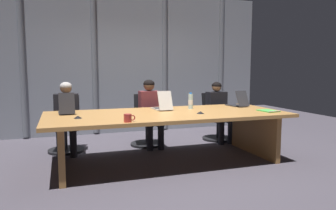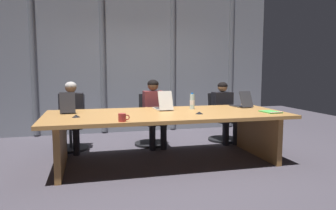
{
  "view_description": "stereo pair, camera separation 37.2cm",
  "coord_description": "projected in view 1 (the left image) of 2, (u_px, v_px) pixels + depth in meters",
  "views": [
    {
      "loc": [
        -1.49,
        -4.42,
        1.4
      ],
      "look_at": [
        0.05,
        0.13,
        0.85
      ],
      "focal_mm": 33.74,
      "sensor_mm": 36.0,
      "label": 1
    },
    {
      "loc": [
        -1.14,
        -4.52,
        1.4
      ],
      "look_at": [
        0.05,
        0.13,
        0.85
      ],
      "focal_mm": 33.74,
      "sensor_mm": 36.0,
      "label": 2
    }
  ],
  "objects": [
    {
      "name": "laptop_left_mid",
      "position": [
        162.0,
        106.0,
        5.04
      ],
      "size": [
        0.25,
        0.45,
        0.31
      ],
      "rotation": [
        0.0,
        0.0,
        1.64
      ],
      "color": "beige",
      "rests_on": "conference_table"
    },
    {
      "name": "office_chair_left_end",
      "position": [
        66.0,
        130.0,
        5.4
      ],
      "size": [
        0.6,
        0.61,
        0.95
      ],
      "rotation": [
        0.0,
        0.0,
        -1.71
      ],
      "color": "#2D2D38",
      "rests_on": "ground_plane"
    },
    {
      "name": "ground_plane",
      "position": [
        168.0,
        162.0,
        4.79
      ],
      "size": [
        12.12,
        12.12,
        0.0
      ],
      "primitive_type": "plane",
      "color": "#47424C"
    },
    {
      "name": "conference_mic_middle",
      "position": [
        200.0,
        112.0,
        4.61
      ],
      "size": [
        0.11,
        0.11,
        0.03
      ],
      "primitive_type": "cone",
      "color": "black",
      "rests_on": "conference_table"
    },
    {
      "name": "office_chair_center",
      "position": [
        216.0,
        122.0,
        6.32
      ],
      "size": [
        0.6,
        0.6,
        0.92
      ],
      "rotation": [
        0.0,
        0.0,
        -1.43
      ],
      "color": "black",
      "rests_on": "ground_plane"
    },
    {
      "name": "person_left_mid",
      "position": [
        150.0,
        109.0,
        5.68
      ],
      "size": [
        0.37,
        0.55,
        1.21
      ],
      "rotation": [
        0.0,
        0.0,
        -1.56
      ],
      "color": "brown",
      "rests_on": "ground_plane"
    },
    {
      "name": "conference_table",
      "position": [
        168.0,
        123.0,
        4.72
      ],
      "size": [
        3.54,
        1.49,
        0.75
      ],
      "color": "#B77F42",
      "rests_on": "ground_plane"
    },
    {
      "name": "person_left_end",
      "position": [
        67.0,
        113.0,
        5.23
      ],
      "size": [
        0.43,
        0.56,
        1.19
      ],
      "rotation": [
        0.0,
        0.0,
        -1.63
      ],
      "color": "black",
      "rests_on": "ground_plane"
    },
    {
      "name": "spiral_notepad",
      "position": [
        268.0,
        111.0,
        4.86
      ],
      "size": [
        0.25,
        0.32,
        0.03
      ],
      "rotation": [
        0.0,
        0.0,
        0.09
      ],
      "color": "#4CB74C",
      "rests_on": "conference_table"
    },
    {
      "name": "curtain_backdrop",
      "position": [
        131.0,
        63.0,
        6.97
      ],
      "size": [
        6.06,
        0.17,
        3.06
      ],
      "color": "gray",
      "rests_on": "ground_plane"
    },
    {
      "name": "person_center",
      "position": [
        219.0,
        108.0,
        6.12
      ],
      "size": [
        0.39,
        0.56,
        1.15
      ],
      "rotation": [
        0.0,
        0.0,
        -1.53
      ],
      "color": "black",
      "rests_on": "ground_plane"
    },
    {
      "name": "conference_mic_left_side",
      "position": [
        78.0,
        117.0,
        4.16
      ],
      "size": [
        0.11,
        0.11,
        0.03
      ],
      "primitive_type": "cone",
      "color": "black",
      "rests_on": "conference_table"
    },
    {
      "name": "coffee_mug_near",
      "position": [
        128.0,
        118.0,
        3.87
      ],
      "size": [
        0.14,
        0.1,
        0.1
      ],
      "color": "#B2332D",
      "rests_on": "conference_table"
    },
    {
      "name": "laptop_center",
      "position": [
        237.0,
        103.0,
        5.52
      ],
      "size": [
        0.26,
        0.44,
        0.28
      ],
      "rotation": [
        0.0,
        0.0,
        1.67
      ],
      "color": "#2D2D33",
      "rests_on": "conference_table"
    },
    {
      "name": "office_chair_left_mid",
      "position": [
        146.0,
        126.0,
        5.86
      ],
      "size": [
        0.6,
        0.61,
        0.93
      ],
      "rotation": [
        0.0,
        0.0,
        -1.73
      ],
      "color": "black",
      "rests_on": "ground_plane"
    },
    {
      "name": "water_bottle_primary",
      "position": [
        191.0,
        101.0,
        5.14
      ],
      "size": [
        0.08,
        0.08,
        0.27
      ],
      "color": "silver",
      "rests_on": "conference_table"
    },
    {
      "name": "laptop_left_end",
      "position": [
        66.0,
        110.0,
        4.57
      ],
      "size": [
        0.23,
        0.39,
        0.32
      ],
      "rotation": [
        0.0,
        0.0,
        1.62
      ],
      "color": "#2D2D33",
      "rests_on": "conference_table"
    }
  ]
}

